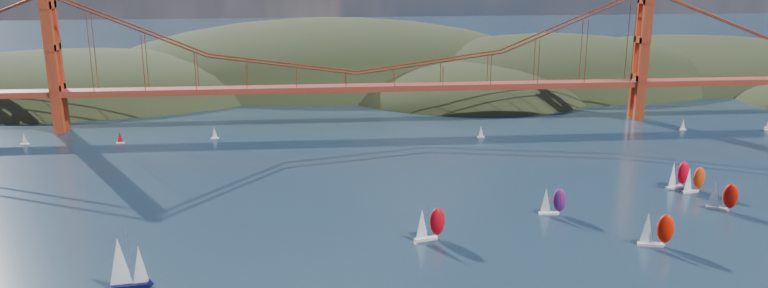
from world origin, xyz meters
TOP-DOWN VIEW (x-y plane):
  - headlands at (44.95, 278.29)m, footprint 725.00×225.00m
  - bridge at (-1.75, 180.00)m, footprint 552.00×12.00m
  - sloop_navy at (-60.19, 34.48)m, footprint 9.16×5.64m
  - racer_0 at (11.54, 55.99)m, footprint 8.65×5.10m
  - racer_1 at (68.38, 46.82)m, footprint 8.82×4.75m
  - racer_2 at (98.66, 70.04)m, footprint 8.32×6.69m
  - racer_3 at (95.20, 90.07)m, footprint 8.51×5.54m
  - racer_4 at (98.17, 85.70)m, footprint 8.06×4.73m
  - racer_rwb at (49.00, 71.05)m, footprint 7.64×3.22m
  - distant_boat_1 at (-127.57, 160.20)m, footprint 3.00×2.00m
  - distant_boat_2 at (-91.97, 158.79)m, footprint 3.00×2.00m
  - distant_boat_3 at (-56.97, 162.35)m, footprint 3.00×2.00m
  - distant_boat_4 at (131.09, 159.05)m, footprint 3.00×2.00m
  - distant_boat_5 at (164.89, 154.98)m, footprint 3.00×2.00m
  - distant_boat_8 at (46.72, 154.88)m, footprint 3.00×2.00m

SIDE VIEW (x-z plane):
  - headlands at x=44.95m, z-range -60.46..35.54m
  - distant_boat_1 at x=-127.57m, z-range 0.06..4.76m
  - distant_boat_2 at x=-91.97m, z-range 0.06..4.76m
  - distant_boat_3 at x=-56.97m, z-range 0.06..4.76m
  - distant_boat_4 at x=131.09m, z-range 0.06..4.76m
  - distant_boat_5 at x=164.89m, z-range 0.06..4.76m
  - distant_boat_8 at x=46.72m, z-range 0.06..4.76m
  - racer_rwb at x=49.00m, z-range -0.24..8.46m
  - racer_4 at x=98.17m, z-range -0.25..8.79m
  - racer_2 at x=98.66m, z-range -0.26..9.24m
  - racer_3 at x=95.20m, z-range -0.26..9.25m
  - racer_0 at x=11.54m, z-range -0.27..9.43m
  - racer_1 at x=68.38m, z-range -0.27..9.62m
  - sloop_navy at x=-60.19m, z-range -0.81..12.95m
  - bridge at x=-1.75m, z-range 4.73..59.73m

